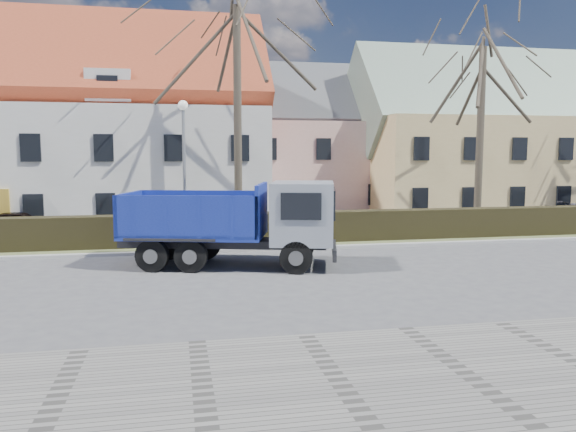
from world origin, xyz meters
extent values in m
plane|color=#48484B|center=(0.00, 0.00, 0.00)|extent=(120.00, 120.00, 0.00)
cube|color=slate|center=(0.00, -8.50, 0.04)|extent=(80.00, 5.00, 0.08)
cube|color=#A8A7A5|center=(0.00, 4.60, 0.06)|extent=(80.00, 0.30, 0.12)
cube|color=#505B33|center=(0.00, 6.20, 0.05)|extent=(80.00, 3.00, 0.10)
cube|color=black|center=(0.00, 6.00, 0.65)|extent=(60.00, 0.90, 1.30)
imported|color=black|center=(-11.93, 10.82, 0.60)|extent=(3.61, 1.71, 1.19)
camera|label=1|loc=(-4.79, -17.05, 3.81)|focal=35.00mm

